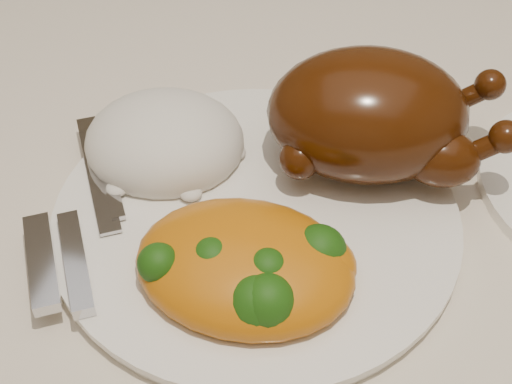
# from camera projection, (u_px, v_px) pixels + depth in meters

# --- Properties ---
(dining_table) EXTENTS (1.60, 0.90, 0.76)m
(dining_table) POSITION_uv_depth(u_px,v_px,m) (337.00, 246.00, 0.64)
(dining_table) COLOR brown
(dining_table) RESTS_ON floor
(tablecloth) EXTENTS (1.73, 1.03, 0.18)m
(tablecloth) POSITION_uv_depth(u_px,v_px,m) (344.00, 187.00, 0.59)
(tablecloth) COLOR beige
(tablecloth) RESTS_ON dining_table
(dinner_plate) EXTENTS (0.37, 0.37, 0.01)m
(dinner_plate) POSITION_uv_depth(u_px,v_px,m) (256.00, 218.00, 0.51)
(dinner_plate) COLOR white
(dinner_plate) RESTS_ON tablecloth
(roast_chicken) EXTENTS (0.19, 0.14, 0.09)m
(roast_chicken) POSITION_uv_depth(u_px,v_px,m) (373.00, 115.00, 0.52)
(roast_chicken) COLOR #3F1906
(roast_chicken) RESTS_ON dinner_plate
(rice_mound) EXTENTS (0.14, 0.13, 0.06)m
(rice_mound) POSITION_uv_depth(u_px,v_px,m) (165.00, 142.00, 0.55)
(rice_mound) COLOR white
(rice_mound) RESTS_ON dinner_plate
(mac_and_cheese) EXTENTS (0.15, 0.11, 0.05)m
(mac_and_cheese) POSITION_uv_depth(u_px,v_px,m) (255.00, 267.00, 0.46)
(mac_and_cheese) COLOR orange
(mac_and_cheese) RESTS_ON dinner_plate
(cutlery) EXTENTS (0.09, 0.19, 0.01)m
(cutlery) POSITION_uv_depth(u_px,v_px,m) (76.00, 231.00, 0.49)
(cutlery) COLOR silver
(cutlery) RESTS_ON dinner_plate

